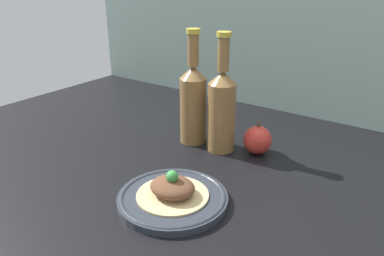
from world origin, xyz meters
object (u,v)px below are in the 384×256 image
cider_bottle_right (222,108)px  apple (257,140)px  cider_bottle_left (193,101)px  plated_food (172,188)px  plate (173,198)px

cider_bottle_right → apple: cider_bottle_right is taller
cider_bottle_right → cider_bottle_left: bearing=180.0°
cider_bottle_left → apple: size_ratio=3.51×
plated_food → cider_bottle_right: size_ratio=0.48×
plated_food → cider_bottle_left: bearing=117.3°
plated_food → cider_bottle_left: (-14.28, 27.69, 8.64)cm
cider_bottle_right → plated_food: bearing=-79.5°
plated_food → apple: size_ratio=1.70×
cider_bottle_left → apple: (18.27, 3.51, -8.21)cm
cider_bottle_right → apple: bearing=21.0°
cider_bottle_left → cider_bottle_right: (9.13, 0.00, 0.00)cm
plate → cider_bottle_left: bearing=117.3°
plate → cider_bottle_left: size_ratio=0.74×
cider_bottle_left → plated_food: bearing=-62.7°
plated_food → apple: apple is taller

